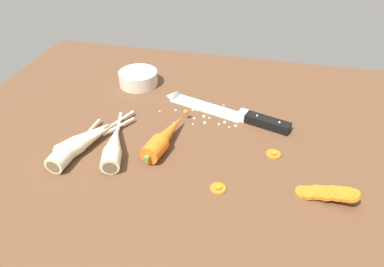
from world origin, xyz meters
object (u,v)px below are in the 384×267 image
object	(u,v)px
chefs_knife	(221,110)
parsnip_mid_right	(86,139)
parsnip_front	(85,141)
carrot_slice_stack	(327,193)
parsnip_mid_left	(114,146)
parsnip_back	(70,149)
carrot_slice_stray_mid	(273,153)
prep_bowl	(138,78)
carrot_slice_stray_near	(218,188)
whole_carrot	(165,137)

from	to	relation	value
chefs_knife	parsnip_mid_right	distance (cm)	33.91
parsnip_front	parsnip_mid_right	xyz separation A→B (cm)	(-0.10, 0.51, -0.00)
carrot_slice_stack	chefs_knife	bearing A→B (deg)	134.18
parsnip_mid_left	parsnip_back	bearing A→B (deg)	-161.78
chefs_knife	parsnip_mid_right	world-z (taller)	parsnip_mid_right
chefs_knife	parsnip_mid_left	distance (cm)	29.36
parsnip_mid_right	carrot_slice_stack	xyz separation A→B (cm)	(50.89, -4.10, -0.64)
carrot_slice_stack	carrot_slice_stray_mid	size ratio (longest dim) A/B	3.57
parsnip_back	prep_bowl	size ratio (longest dim) A/B	1.72
chefs_knife	carrot_slice_stack	bearing A→B (deg)	-45.82
parsnip_front	parsnip_mid_right	bearing A→B (deg)	101.11
chefs_knife	parsnip_mid_right	xyz separation A→B (cm)	(-26.97, -20.52, 1.33)
parsnip_mid_left	parsnip_mid_right	size ratio (longest dim) A/B	0.96
parsnip_mid_left	carrot_slice_stray_mid	xyz separation A→B (cm)	(33.74, 7.45, -1.62)
carrot_slice_stray_near	carrot_slice_stack	bearing A→B (deg)	6.54
parsnip_mid_left	prep_bowl	xyz separation A→B (cm)	(-5.72, 30.70, 0.17)
carrot_slice_stray_mid	parsnip_mid_left	bearing A→B (deg)	-167.55
chefs_knife	carrot_slice_stray_near	xyz separation A→B (cm)	(3.79, -26.93, -0.29)
parsnip_back	chefs_knife	bearing A→B (deg)	40.21
whole_carrot	carrot_slice_stray_mid	distance (cm)	24.07
prep_bowl	carrot_slice_stray_near	bearing A→B (deg)	-50.80
parsnip_front	parsnip_back	bearing A→B (deg)	-120.24
carrot_slice_stack	carrot_slice_stray_mid	bearing A→B (deg)	133.82
parsnip_back	carrot_slice_stack	bearing A→B (deg)	-0.28
parsnip_front	parsnip_mid_right	world-z (taller)	same
carrot_slice_stack	carrot_slice_stray_near	distance (cm)	20.30
whole_carrot	carrot_slice_stack	xyz separation A→B (cm)	(34.12, -8.68, -0.76)
parsnip_front	parsnip_back	xyz separation A→B (cm)	(-1.94, -3.33, 0.00)
parsnip_mid_left	carrot_slice_stack	bearing A→B (deg)	-4.12
whole_carrot	carrot_slice_stack	size ratio (longest dim) A/B	1.77
parsnip_front	carrot_slice_stack	bearing A→B (deg)	-4.05
whole_carrot	parsnip_mid_left	bearing A→B (deg)	-150.65
chefs_knife	whole_carrot	world-z (taller)	whole_carrot
carrot_slice_stray_mid	carrot_slice_stray_near	bearing A→B (deg)	-127.60
parsnip_back	carrot_slice_stack	xyz separation A→B (cm)	(52.74, -0.26, -0.64)
parsnip_front	chefs_knife	bearing A→B (deg)	38.04
chefs_knife	parsnip_front	xyz separation A→B (cm)	(-26.87, -21.02, 1.33)
parsnip_back	carrot_slice_stray_near	xyz separation A→B (cm)	(32.60, -2.57, -1.62)
chefs_knife	parsnip_mid_left	xyz separation A→B (cm)	(-19.99, -21.46, 1.33)
carrot_slice_stray_near	prep_bowl	size ratio (longest dim) A/B	0.28
parsnip_front	parsnip_mid_left	distance (cm)	6.89
parsnip_mid_left	carrot_slice_stack	distance (cm)	44.04
parsnip_front	carrot_slice_stray_mid	size ratio (longest dim) A/B	5.89
carrot_slice_stray_mid	prep_bowl	distance (cm)	45.83
chefs_knife	carrot_slice_stray_near	world-z (taller)	chefs_knife
chefs_knife	parsnip_back	size ratio (longest dim) A/B	1.81
parsnip_front	parsnip_mid_left	bearing A→B (deg)	-3.59
parsnip_mid_right	parsnip_back	xyz separation A→B (cm)	(-1.84, -3.84, 0.00)
parsnip_front	carrot_slice_stack	distance (cm)	50.93
parsnip_back	carrot_slice_stack	size ratio (longest dim) A/B	1.68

